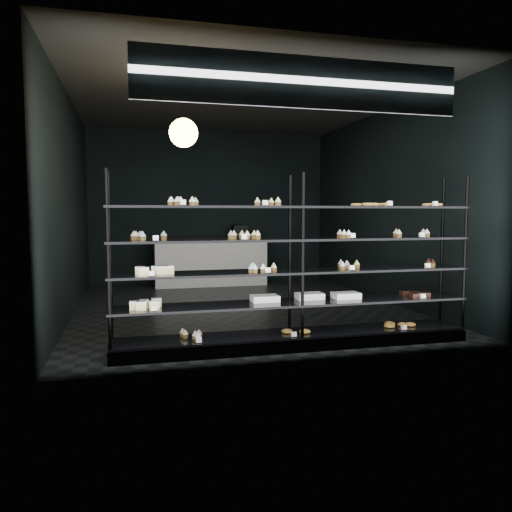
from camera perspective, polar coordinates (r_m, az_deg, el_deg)
name	(u,v)px	position (r m, az deg, el deg)	size (l,w,h in m)	color
room	(240,206)	(7.80, -1.86, 5.78)	(5.01, 6.01, 3.20)	black
display_shelf	(294,291)	(5.52, 4.35, -4.01)	(4.00, 0.50, 1.91)	black
signage	(304,82)	(5.13, 5.46, 19.15)	(3.30, 0.05, 0.50)	#0C1740
pendant_lamp	(183,133)	(6.25, -8.29, 13.76)	(0.35, 0.35, 0.90)	black
service_counter	(211,261)	(10.29, -5.19, -0.55)	(2.35, 0.65, 1.23)	silver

